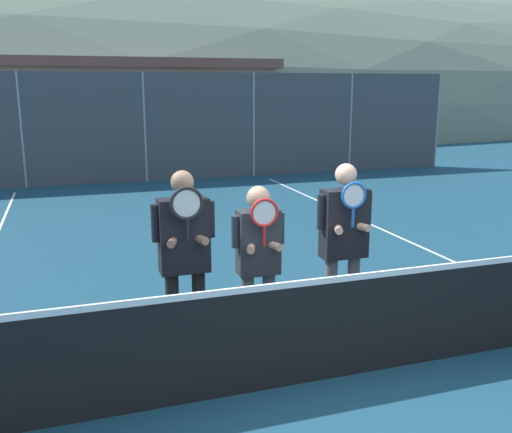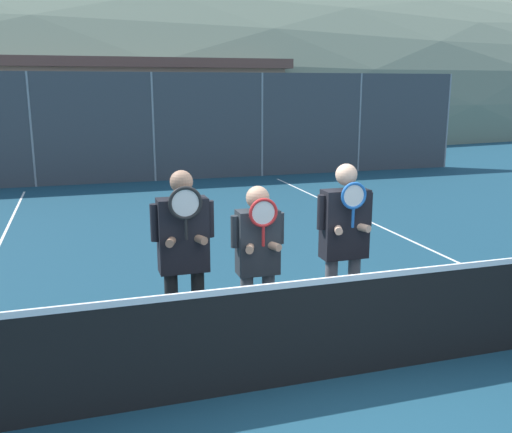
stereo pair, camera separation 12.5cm
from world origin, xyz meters
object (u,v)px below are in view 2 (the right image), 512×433
(player_leftmost, at_px, (184,249))
(car_center, at_px, (255,135))
(player_center_right, at_px, (344,237))
(car_left_of_center, at_px, (113,141))
(player_center_left, at_px, (258,254))

(player_leftmost, height_order, car_center, player_leftmost)
(player_center_right, xyz_separation_m, car_center, (3.39, 14.16, -0.17))
(car_left_of_center, bearing_deg, player_leftmost, -90.76)
(car_left_of_center, distance_m, car_center, 4.88)
(player_center_left, height_order, player_center_right, player_center_right)
(player_center_left, bearing_deg, car_center, 73.02)
(player_leftmost, height_order, car_left_of_center, player_leftmost)
(player_leftmost, xyz_separation_m, car_center, (5.05, 14.12, -0.18))
(car_left_of_center, bearing_deg, player_center_left, -87.73)
(player_center_left, distance_m, car_center, 14.79)
(car_center, bearing_deg, car_left_of_center, -176.32)
(car_left_of_center, bearing_deg, player_center_right, -83.92)
(player_leftmost, bearing_deg, player_center_left, -2.47)
(player_leftmost, height_order, player_center_left, player_leftmost)
(player_center_right, relative_size, car_center, 0.42)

